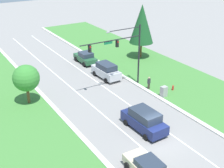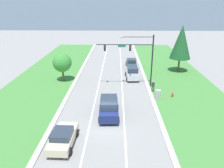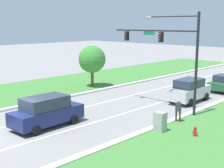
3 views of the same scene
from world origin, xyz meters
The scene contains 17 objects.
ground_plane centered at (0.00, 0.00, 0.00)m, with size 160.00×160.00×0.00m, color gray.
curb_strip_right centered at (5.65, 0.00, 0.07)m, with size 0.50×90.00×0.15m.
curb_strip_left centered at (-5.65, 0.00, 0.07)m, with size 0.50×90.00×0.15m.
grass_verge_right centered at (10.90, 0.00, 0.04)m, with size 10.00×90.00×0.08m.
grass_verge_left centered at (-10.90, 0.00, 0.04)m, with size 10.00×90.00×0.08m.
lane_stripe_inner_left centered at (-1.80, 0.00, 0.00)m, with size 0.14×81.00×0.01m.
lane_stripe_inner_right centered at (1.80, 0.00, 0.00)m, with size 0.14×81.00×0.01m.
traffic_signal_mast centered at (3.71, 11.28, 5.16)m, with size 8.12×0.41×7.70m.
silver_suv centered at (3.49, 14.93, 1.06)m, with size 2.19×4.73×2.07m.
champagne_sedan centered at (-3.71, -3.33, 0.80)m, with size 2.16×4.46×1.56m.
navy_suv centered at (0.12, 2.17, 1.04)m, with size 2.34×5.02×2.07m.
forest_sedan centered at (3.79, 21.48, 0.86)m, with size 2.08×4.38×1.72m.
utility_cabinet centered at (6.32, 6.56, 0.66)m, with size 0.70×0.60×1.32m.
pedestrian centered at (6.07, 9.06, 0.94)m, with size 0.43×0.32×1.69m.
fire_hydrant centered at (8.40, 7.28, 0.34)m, with size 0.34×0.20×0.70m.
conifer_near_right_tree centered at (12.22, 19.03, 5.39)m, with size 3.65×3.65×8.32m.
oak_near_left_tree centered at (-7.58, 13.35, 3.06)m, with size 2.95×2.95×4.56m.
Camera 2 is at (0.97, -19.52, 11.94)m, focal length 35.00 mm.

